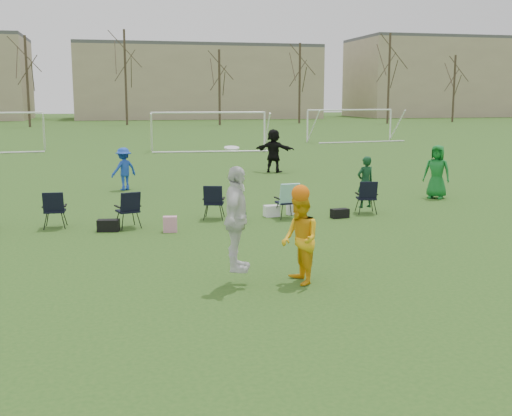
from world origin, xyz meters
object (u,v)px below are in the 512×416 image
object	(u,v)px
fielder_green_far	(437,172)
goal_right	(350,116)
fielder_blue	(124,169)
fielder_black	(274,151)
center_contest	(266,228)
goal_mid	(209,120)

from	to	relation	value
fielder_green_far	goal_right	size ratio (longest dim) A/B	0.25
fielder_blue	fielder_green_far	xyz separation A→B (m)	(10.22, -4.34, 0.12)
goal_right	fielder_black	bearing A→B (deg)	-128.12
fielder_blue	center_contest	distance (m)	13.09
fielder_black	goal_mid	distance (m)	13.13
fielder_blue	goal_right	bearing A→B (deg)	-159.31
fielder_blue	fielder_black	distance (m)	8.00
fielder_green_far	goal_mid	xyz separation A→B (m)	(-4.38, 21.65, 1.02)
fielder_black	center_contest	bearing A→B (deg)	109.09
fielder_blue	fielder_black	xyz separation A→B (m)	(6.78, 4.25, 0.20)
fielder_green_far	fielder_black	size ratio (longest dim) A/B	0.92
fielder_black	center_contest	size ratio (longest dim) A/B	0.78
center_contest	goal_mid	world-z (taller)	center_contest
center_contest	goal_right	world-z (taller)	center_contest
fielder_blue	goal_right	xyz separation A→B (m)	(17.83, 23.31, 1.14)
fielder_green_far	fielder_black	distance (m)	9.25
fielder_green_far	goal_mid	distance (m)	22.11
goal_right	goal_mid	bearing A→B (deg)	-161.43
fielder_green_far	goal_mid	world-z (taller)	goal_mid
center_contest	goal_right	bearing A→B (deg)	66.63
fielder_blue	goal_mid	bearing A→B (deg)	-140.52
fielder_green_far	fielder_blue	bearing A→B (deg)	-161.82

